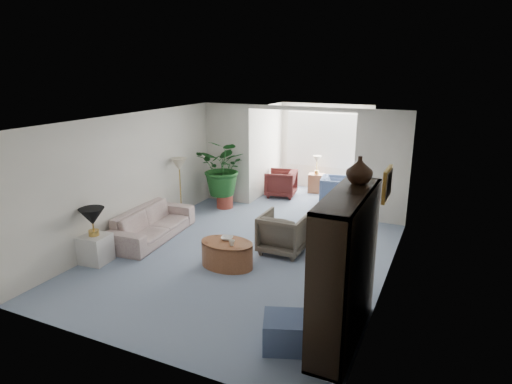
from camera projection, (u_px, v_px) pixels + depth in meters
The scene contains 26 objects.
floor at pixel (242, 258), 7.92m from camera, with size 6.00×6.00×0.00m, color #8B9DB8.
sunroom_floor at pixel (311, 199), 11.49m from camera, with size 2.60×2.60×0.00m, color #8B9DB8.
back_pier_left at pixel (228, 154), 10.95m from camera, with size 1.20×0.12×2.50m, color silver.
back_pier_right at pixel (382, 168), 9.42m from camera, with size 1.20×0.12×2.50m, color silver.
back_header at pixel (300, 108), 9.85m from camera, with size 2.60×0.12×0.10m, color silver.
window_pane at pixel (325, 140), 12.05m from camera, with size 2.20×0.02×1.50m, color white.
window_blinds at pixel (325, 140), 12.02m from camera, with size 2.20×0.02×1.50m, color white.
framed_picture at pixel (388, 184), 6.37m from camera, with size 0.04×0.50×0.40m, color #B9A994.
sofa at pixel (152, 224), 8.78m from camera, with size 2.11×0.82×0.62m, color beige.
end_table at pixel (96, 249), 7.70m from camera, with size 0.46×0.46×0.51m, color silver.
table_lamp at pixel (92, 217), 7.53m from camera, with size 0.44×0.44×0.30m, color black.
floor_lamp at pixel (179, 164), 9.75m from camera, with size 0.36×0.36×0.28m, color beige.
coffee_table at pixel (227, 254), 7.55m from camera, with size 0.95×0.95×0.45m, color #965A36.
coffee_bowl at pixel (227, 238), 7.59m from camera, with size 0.21×0.21×0.05m, color silver.
coffee_cup at pixel (232, 243), 7.32m from camera, with size 0.10×0.10×0.10m, color beige.
wingback_chair at pixel (283, 233), 8.10m from camera, with size 0.80×0.83×0.75m, color #645B4F.
side_table_dark at pixel (324, 238), 8.11m from camera, with size 0.47×0.38×0.57m, color black.
entertainment_cabinet at pixel (345, 269), 5.33m from camera, with size 0.46×1.74×1.93m, color black.
cabinet_urn at pixel (359, 170), 5.45m from camera, with size 0.33×0.33×0.35m, color black.
ottoman at pixel (284, 332), 5.37m from camera, with size 0.50×0.50×0.40m, color #4D5E85.
plant_pot at pixel (225, 201), 10.73m from camera, with size 0.40×0.40×0.32m, color #983A2C.
house_plant at pixel (224, 168), 10.50m from camera, with size 1.25×1.08×1.39m, color #1B4F1D.
sunroom_chair_blue at pixel (336, 190), 11.03m from camera, with size 0.73×0.76×0.69m, color #4D5E85.
sunroom_chair_maroon at pixel (281, 183), 11.64m from camera, with size 0.76×0.78×0.71m, color #59201E.
sunroom_table at pixel (316, 183), 12.01m from camera, with size 0.43×0.33×0.52m, color #965A36.
shelf_clutter at pixel (340, 262), 5.25m from camera, with size 0.30×1.22×1.06m.
Camera 1 is at (3.28, -6.49, 3.35)m, focal length 30.48 mm.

